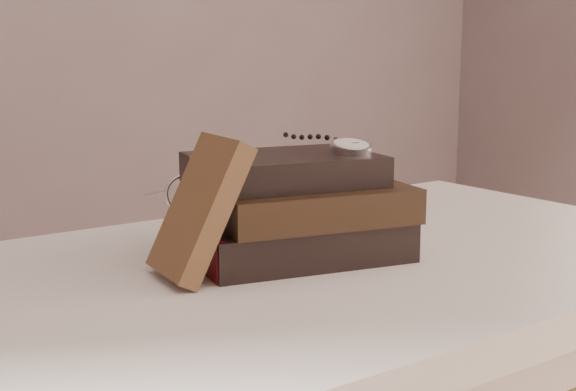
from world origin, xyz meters
TOP-DOWN VIEW (x-y plane):
  - table at (0.00, 0.35)m, footprint 1.00×0.60m
  - book_stack at (-0.04, 0.37)m, footprint 0.28×0.22m
  - journal at (-0.17, 0.36)m, footprint 0.10×0.11m
  - pocket_watch at (0.02, 0.34)m, footprint 0.06×0.16m
  - eyeglasses at (-0.10, 0.47)m, footprint 0.12×0.14m

SIDE VIEW (x-z plane):
  - table at x=0.00m, z-range 0.28..1.03m
  - book_stack at x=-0.04m, z-range 0.75..0.87m
  - eyeglasses at x=-0.10m, z-range 0.80..0.84m
  - journal at x=-0.17m, z-range 0.75..0.90m
  - pocket_watch at x=0.02m, z-range 0.87..0.89m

